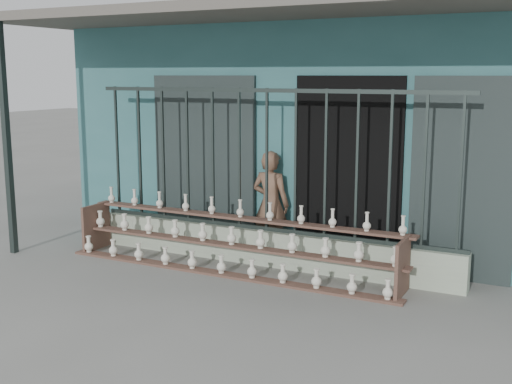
% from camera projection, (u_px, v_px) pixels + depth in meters
% --- Properties ---
extents(ground, '(60.00, 60.00, 0.00)m').
position_uv_depth(ground, '(216.00, 295.00, 7.12)').
color(ground, slate).
extents(workshop_building, '(7.40, 6.60, 3.21)m').
position_uv_depth(workshop_building, '(345.00, 123.00, 10.54)').
color(workshop_building, '#32676A').
rests_on(workshop_building, ground).
extents(parapet_wall, '(5.00, 0.20, 0.45)m').
position_uv_depth(parapet_wall, '(267.00, 248.00, 8.22)').
color(parapet_wall, '#A8B79D').
rests_on(parapet_wall, ground).
extents(security_fence, '(5.00, 0.04, 1.80)m').
position_uv_depth(security_fence, '(267.00, 161.00, 8.02)').
color(security_fence, '#283330').
rests_on(security_fence, parapet_wall).
extents(shelf_rack, '(4.50, 0.68, 0.85)m').
position_uv_depth(shelf_rack, '(231.00, 242.00, 7.97)').
color(shelf_rack, brown).
rests_on(shelf_rack, ground).
extents(elderly_woman, '(0.53, 0.36, 1.43)m').
position_uv_depth(elderly_woman, '(271.00, 204.00, 8.51)').
color(elderly_woman, brown).
rests_on(elderly_woman, ground).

